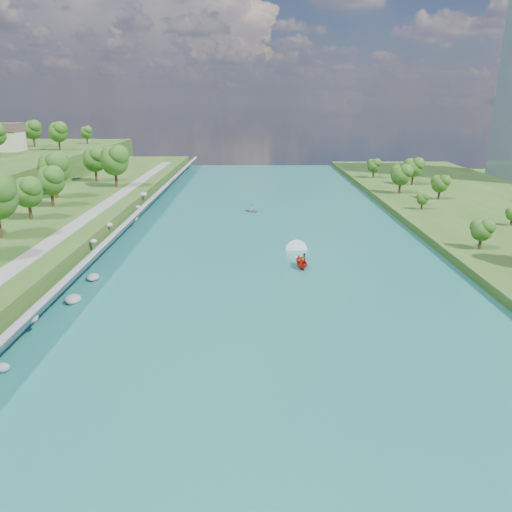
{
  "coord_description": "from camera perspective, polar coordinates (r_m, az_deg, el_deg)",
  "views": [
    {
      "loc": [
        -2.26,
        -53.91,
        23.42
      ],
      "look_at": [
        -2.06,
        13.73,
        2.5
      ],
      "focal_mm": 35.0,
      "sensor_mm": 36.0,
      "label": 1
    }
  ],
  "objects": [
    {
      "name": "motorboat",
      "position": [
        75.28,
        5.09,
        -0.44
      ],
      "size": [
        3.6,
        18.74,
        2.04
      ],
      "rotation": [
        0.0,
        0.0,
        3.25
      ],
      "color": "red",
      "rests_on": "river_water"
    },
    {
      "name": "ground",
      "position": [
        58.82,
        2.06,
        -6.29
      ],
      "size": [
        260.0,
        260.0,
        0.0
      ],
      "primitive_type": "plane",
      "color": "#2D5119",
      "rests_on": "ground"
    },
    {
      "name": "trees_ridge",
      "position": [
        167.4,
        -25.89,
        12.29
      ],
      "size": [
        22.19,
        63.09,
        10.62
      ],
      "color": "#265015",
      "rests_on": "ridge_west"
    },
    {
      "name": "riverside_path",
      "position": [
        82.29,
        -21.74,
        1.97
      ],
      "size": [
        3.0,
        200.0,
        0.1
      ],
      "primitive_type": "cube",
      "color": "gray",
      "rests_on": "berm_west"
    },
    {
      "name": "river_water",
      "position": [
        77.55,
        1.51,
        -0.36
      ],
      "size": [
        55.0,
        240.0,
        0.1
      ],
      "primitive_type": "cube",
      "color": "#1A5E64",
      "rests_on": "ground"
    },
    {
      "name": "riprap_bank",
      "position": [
        79.81,
        -17.35,
        0.66
      ],
      "size": [
        4.66,
        236.0,
        4.38
      ],
      "color": "slate",
      "rests_on": "ground"
    },
    {
      "name": "raft",
      "position": [
        110.96,
        -0.51,
        5.25
      ],
      "size": [
        3.76,
        3.59,
        1.68
      ],
      "rotation": [
        0.0,
        0.0,
        0.93
      ],
      "color": "gray",
      "rests_on": "river_water"
    }
  ]
}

